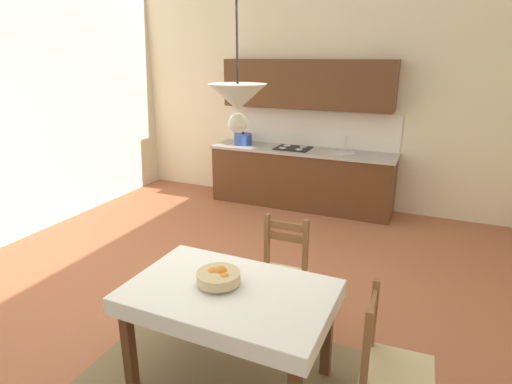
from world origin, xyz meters
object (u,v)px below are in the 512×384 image
at_px(dining_table, 230,306).
at_px(fruit_bowl, 219,277).
at_px(kitchen_cabinetry, 302,152).
at_px(dining_chair_window_side, 390,369).
at_px(dining_chair_kitchen_side, 280,275).
at_px(pendant_lamp, 238,99).

height_order(dining_table, fruit_bowl, fruit_bowl).
height_order(kitchen_cabinetry, dining_chair_window_side, kitchen_cabinetry).
bearing_deg(dining_chair_kitchen_side, dining_table, -93.78).
bearing_deg(dining_table, dining_chair_kitchen_side, 86.22).
bearing_deg(fruit_bowl, dining_table, -13.23).
relative_size(dining_table, dining_chair_kitchen_side, 1.51).
bearing_deg(pendant_lamp, fruit_bowl, 147.55).
height_order(dining_table, pendant_lamp, pendant_lamp).
distance_m(dining_chair_window_side, pendant_lamp, 1.85).
xyz_separation_m(kitchen_cabinetry, fruit_bowl, (0.61, -3.80, -0.04)).
xyz_separation_m(dining_chair_window_side, dining_chair_kitchen_side, (-1.02, 0.82, 0.00)).
height_order(dining_chair_window_side, dining_chair_kitchen_side, same).
bearing_deg(dining_table, fruit_bowl, 166.77).
relative_size(kitchen_cabinetry, fruit_bowl, 9.34).
distance_m(dining_chair_window_side, dining_chair_kitchen_side, 1.31).
bearing_deg(dining_chair_window_side, dining_chair_kitchen_side, 141.28).
distance_m(dining_table, dining_chair_kitchen_side, 0.87).
height_order(kitchen_cabinetry, fruit_bowl, kitchen_cabinetry).
bearing_deg(dining_chair_kitchen_side, kitchen_cabinetry, 104.33).
xyz_separation_m(kitchen_cabinetry, pendant_lamp, (0.85, -3.95, 1.17)).
distance_m(dining_table, fruit_bowl, 0.21).
bearing_deg(fruit_bowl, pendant_lamp, -32.45).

